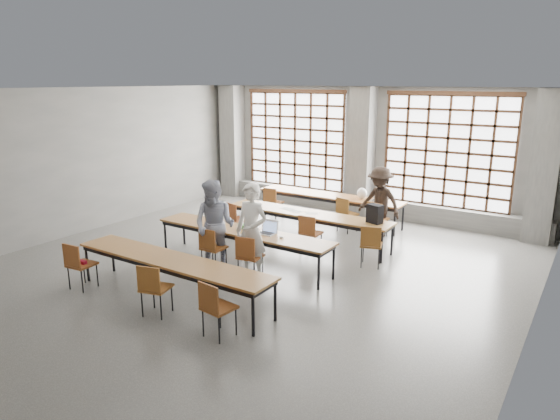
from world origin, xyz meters
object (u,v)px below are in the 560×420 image
object	(u,v)px
chair_near_mid	(153,285)
laptop_back	(379,198)
desk_row_d	(172,263)
desk_row_a	(329,197)
desk_row_c	(243,233)
student_female	(215,225)
laptop_front	(268,230)
student_male	(252,232)
chair_back_right	(376,216)
chair_front_right	(248,253)
plastic_bag	(362,193)
chair_near_right	(215,304)
green_box	(243,226)
desk_row_b	(308,215)
chair_front_left	(211,245)
chair_mid_left	(235,217)
chair_back_left	(272,200)
student_back	(380,202)
backpack	(375,214)
chair_mid_centre	(309,230)
mouse	(281,237)
chair_mid_right	(371,242)
red_pouch	(82,262)
phone	(247,232)
chair_near_left	(78,261)
chair_back_mid	(345,211)

from	to	relation	value
chair_near_mid	laptop_back	distance (m)	6.62
desk_row_d	desk_row_a	bearing A→B (deg)	90.35
desk_row_c	student_female	size ratio (longest dim) A/B	2.22
desk_row_c	laptop_front	bearing A→B (deg)	11.32
student_male	desk_row_c	bearing A→B (deg)	140.30
student_male	chair_back_right	bearing A→B (deg)	75.17
chair_front_right	plastic_bag	size ratio (longest dim) A/B	3.08
chair_near_right	green_box	size ratio (longest dim) A/B	3.52
chair_near_mid	desk_row_b	bearing A→B (deg)	87.66
chair_front_left	green_box	world-z (taller)	chair_front_left
green_box	plastic_bag	distance (m)	3.87
chair_mid_left	plastic_bag	world-z (taller)	plastic_bag
plastic_bag	chair_front_left	bearing A→B (deg)	-104.82
chair_back_left	desk_row_a	bearing A→B (deg)	24.23
chair_back_left	student_back	world-z (taller)	student_back
chair_back_right	chair_front_left	xyz separation A→B (m)	(-1.87, -3.78, 0.00)
chair_front_right	backpack	size ratio (longest dim) A/B	2.20
chair_front_left	chair_near_mid	size ratio (longest dim) A/B	1.00
green_box	laptop_front	bearing A→B (deg)	2.85
chair_mid_centre	mouse	distance (m)	1.31
chair_mid_right	green_box	xyz separation A→B (m)	(-2.30, -1.19, 0.24)
chair_mid_right	red_pouch	distance (m)	5.48
laptop_back	backpack	distance (m)	2.07
desk_row_c	chair_back_left	world-z (taller)	chair_back_left
mouse	plastic_bag	distance (m)	3.86
laptop_back	green_box	distance (m)	4.06
chair_back_left	chair_near_mid	bearing A→B (deg)	-74.04
chair_back_left	chair_back_right	distance (m)	2.99
chair_mid_centre	red_pouch	world-z (taller)	chair_mid_centre
laptop_back	phone	size ratio (longest dim) A/B	2.81
chair_front_right	chair_near_left	world-z (taller)	same
chair_near_right	chair_back_mid	bearing A→B (deg)	97.36
laptop_front	chair_mid_centre	bearing A→B (deg)	76.36
chair_front_right	laptop_back	xyz separation A→B (m)	(0.72, 4.52, 0.25)
desk_row_b	laptop_back	xyz separation A→B (m)	(0.91, 2.00, 0.13)
chair_back_left	student_male	xyz separation A→B (m)	(2.01, -3.65, 0.39)
chair_near_mid	desk_row_d	bearing A→B (deg)	109.41
chair_back_right	chair_mid_left	world-z (taller)	same
desk_row_c	chair_back_right	distance (m)	3.53
desk_row_b	laptop_front	xyz separation A→B (m)	(0.12, -1.78, 0.13)
green_box	desk_row_c	bearing A→B (deg)	-57.99
desk_row_b	chair_mid_left	world-z (taller)	chair_mid_left
desk_row_d	chair_near_mid	bearing A→B (deg)	-70.59
chair_back_mid	red_pouch	bearing A→B (deg)	-113.16
chair_back_mid	chair_back_right	size ratio (longest dim) A/B	1.00
chair_back_left	red_pouch	size ratio (longest dim) A/B	4.40
mouse	chair_near_mid	bearing A→B (deg)	-105.22
student_female	backpack	distance (m)	3.37
desk_row_a	chair_near_left	xyz separation A→B (m)	(-1.66, -6.42, -0.13)
desk_row_b	laptop_front	size ratio (longest dim) A/B	10.96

